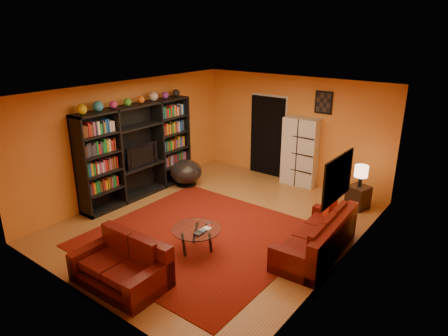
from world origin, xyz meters
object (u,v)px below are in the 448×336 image
Objects in this scene: sofa at (320,239)px; side_table at (358,197)px; loveseat at (124,265)px; tv at (140,155)px; coffee_table at (196,231)px; bowl_chair at (186,172)px; storage_cabinet at (300,152)px; table_lamp at (361,172)px; entertainment_unit at (138,151)px.

sofa is 4.02× the size of side_table.
loveseat is at bearing -132.21° from sofa.
tv reaches higher than side_table.
coffee_table is at bearing -115.11° from side_table.
loveseat is at bearing -111.77° from side_table.
tv is at bearing 178.04° from sofa.
side_table reaches higher than coffee_table.
bowl_chair is (-2.23, 2.17, -0.04)m from coffee_table.
tv is at bearing -136.57° from storage_cabinet.
coffee_table is (-1.74, -1.19, 0.09)m from sofa.
loveseat is 2.91× the size of side_table.
table_lamp is (1.60, 3.41, 0.44)m from coffee_table.
bowl_chair reaches higher than side_table.
entertainment_unit is 1.49× the size of sofa.
coffee_table is at bearing -13.99° from loveseat.
entertainment_unit is 4.92m from side_table.
tv is at bearing -151.16° from side_table.
loveseat is at bearing -96.76° from storage_cabinet.
loveseat is 0.87× the size of storage_cabinet.
sofa is at bearing -60.57° from storage_cabinet.
bowl_chair is at bearing -161.98° from side_table.
entertainment_unit is at bearing 177.95° from sofa.
table_lamp is at bearing -23.31° from loveseat.
bowl_chair is (-3.97, 0.98, 0.05)m from sofa.
sofa is at bearing 1.24° from entertainment_unit.
tv reaches higher than sofa.
entertainment_unit is at bearing 157.64° from coffee_table.
sofa is (4.41, 0.10, -0.76)m from entertainment_unit.
sofa is at bearing -86.43° from table_lamp.
tv is 4.87m from side_table.
entertainment_unit is 1.80× the size of storage_cabinet.
bowl_chair is at bearing -161.98° from table_lamp.
table_lamp is at bearing 64.89° from coffee_table.
side_table is (3.83, 1.25, -0.09)m from bowl_chair.
sofa is 4.33× the size of table_lamp.
tv is at bearing 42.40° from loveseat.
table_lamp is at bearing 180.00° from side_table.
coffee_table is 3.77m from side_table.
loveseat is 5.10m from side_table.
entertainment_unit is 3.40× the size of tv.
coffee_table is 0.51× the size of storage_cabinet.
sofa is 1.21× the size of storage_cabinet.
coffee_table is 1.69× the size of side_table.
coffee_table is at bearing -44.19° from bowl_chair.
tv reaches higher than loveseat.
side_table is at bearing -20.45° from storage_cabinet.
tv reaches higher than table_lamp.
sofa is at bearing -86.43° from side_table.
tv is 3.80m from storage_cabinet.
entertainment_unit is 0.09m from tv.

